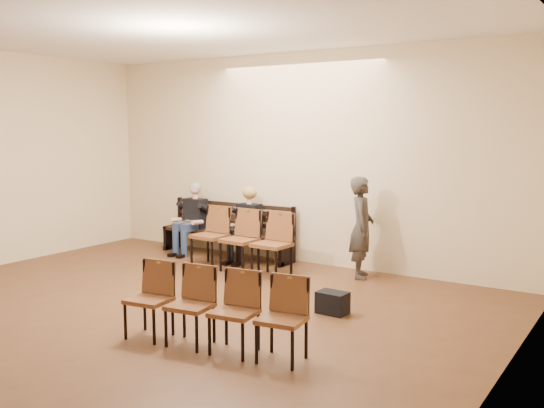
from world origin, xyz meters
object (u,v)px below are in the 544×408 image
Objects in this scene: seated_man at (192,220)px; passerby at (362,220)px; water_bottle at (241,231)px; chair_row_back at (212,309)px; laptop at (188,223)px; bag at (333,303)px; bench at (226,244)px; chair_row_front at (240,240)px; seated_woman at (246,228)px.

seated_man is 3.33m from passerby.
chair_row_back is at bearing -58.65° from water_bottle.
laptop reaches higher than bag.
chair_row_front reaches higher than bench.
bench is 8.24× the size of laptop.
laptop is 0.16× the size of chair_row_back.
seated_man reaches higher than chair_row_back.
chair_row_back is (3.29, -3.57, -0.19)m from seated_man.
chair_row_front is (0.25, -0.39, -0.07)m from water_bottle.
passerby is at bearing 0.38° from seated_woman.
chair_row_front is (1.52, -0.53, -0.07)m from laptop.
passerby reaches higher than water_bottle.
seated_man is 1.67m from chair_row_front.
passerby is 0.88× the size of chair_row_back.
seated_man is 1.31m from water_bottle.
seated_woman is 3.13× the size of bag.
passerby reaches higher than chair_row_front.
laptop is 4.76m from chair_row_back.
chair_row_back is at bearing -42.91° from laptop.
passerby is (2.04, 0.28, 0.32)m from water_bottle.
chair_row_back is (-0.03, -3.58, -0.47)m from passerby.
bag is at bearing 66.56° from chair_row_back.
chair_row_back is (3.28, -3.44, -0.15)m from laptop.
chair_row_back reaches higher than bag.
chair_row_back reaches higher than laptop.
bench is 3.67m from bag.
passerby is at bearing -2.30° from bench.
seated_woman is at bearing 0.00° from seated_man.
laptop is (0.01, -0.12, -0.04)m from seated_man.
water_bottle is 2.99m from bag.
bench is 0.79m from water_bottle.
laptop is 1.41× the size of water_bottle.
laptop reaches higher than water_bottle.
seated_woman is 0.28m from water_bottle.
seated_woman is 5.13× the size of water_bottle.
chair_row_front is (0.85, -0.78, 0.27)m from bench.
bag is 0.21× the size of chair_row_front.
water_bottle is 3.87m from chair_row_back.
passerby is (3.32, 0.01, 0.28)m from seated_man.
seated_man reaches higher than bag.
seated_man is 0.13m from laptop.
bench is at bearing 147.30° from water_bottle.
passerby is 1.00× the size of chair_row_front.
seated_man is at bearing 125.34° from chair_row_back.
bench is at bearing 140.74° from chair_row_front.
seated_woman is 0.74m from chair_row_front.
chair_row_back is at bearing -59.57° from seated_woman.
bench is at bearing 23.58° from laptop.
bag is at bearing -35.23° from seated_woman.
laptop is at bearing -174.00° from seated_woman.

